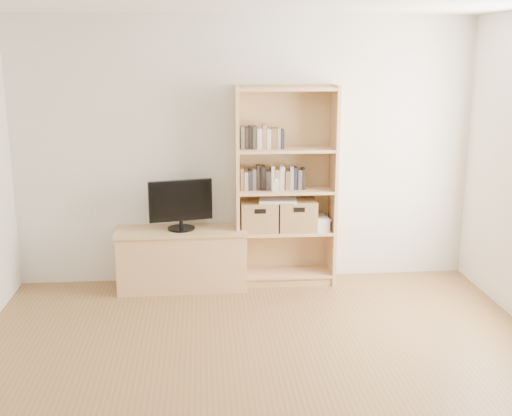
{
  "coord_description": "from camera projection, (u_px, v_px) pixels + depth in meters",
  "views": [
    {
      "loc": [
        -0.43,
        -3.72,
        2.27
      ],
      "look_at": [
        0.05,
        1.9,
        0.88
      ],
      "focal_mm": 45.0,
      "sensor_mm": 36.0,
      "label": 1
    }
  ],
  "objects": [
    {
      "name": "basket_left",
      "position": [
        259.0,
        216.0,
        6.27
      ],
      "size": [
        0.36,
        0.29,
        0.29
      ],
      "primitive_type": "cube",
      "rotation": [
        0.0,
        0.0,
        0.0
      ],
      "color": "olive",
      "rests_on": "bookshelf"
    },
    {
      "name": "magazine_stack",
      "position": [
        319.0,
        224.0,
        6.34
      ],
      "size": [
        0.18,
        0.25,
        0.11
      ],
      "primitive_type": "cube",
      "rotation": [
        0.0,
        0.0,
        0.05
      ],
      "color": "silver",
      "rests_on": "bookshelf"
    },
    {
      "name": "books_row_mid",
      "position": [
        285.0,
        178.0,
        6.23
      ],
      "size": [
        0.76,
        0.17,
        0.2
      ],
      "primitive_type": "cube",
      "rotation": [
        0.0,
        0.0,
        -0.03
      ],
      "color": "brown",
      "rests_on": "bookshelf"
    },
    {
      "name": "bookshelf",
      "position": [
        285.0,
        187.0,
        6.23
      ],
      "size": [
        0.98,
        0.35,
        1.95
      ],
      "primitive_type": "cube",
      "rotation": [
        0.0,
        0.0,
        -0.01
      ],
      "color": "tan",
      "rests_on": "floor"
    },
    {
      "name": "books_row_upper",
      "position": [
        263.0,
        138.0,
        6.12
      ],
      "size": [
        0.37,
        0.14,
        0.19
      ],
      "primitive_type": "cube",
      "rotation": [
        0.0,
        0.0,
        0.01
      ],
      "color": "brown",
      "rests_on": "bookshelf"
    },
    {
      "name": "television",
      "position": [
        181.0,
        205.0,
        6.13
      ],
      "size": [
        0.61,
        0.18,
        0.48
      ],
      "primitive_type": "cube",
      "rotation": [
        0.0,
        0.0,
        0.22
      ],
      "color": "black",
      "rests_on": "tv_stand"
    },
    {
      "name": "laptop",
      "position": [
        278.0,
        200.0,
        6.24
      ],
      "size": [
        0.38,
        0.29,
        0.03
      ],
      "primitive_type": "cube",
      "rotation": [
        0.0,
        0.0,
        -0.1
      ],
      "color": "white",
      "rests_on": "basket_left"
    },
    {
      "name": "floor",
      "position": [
        273.0,
        408.0,
        4.18
      ],
      "size": [
        4.5,
        5.0,
        0.01
      ],
      "primitive_type": "cube",
      "color": "brown",
      "rests_on": "ground"
    },
    {
      "name": "basket_right",
      "position": [
        297.0,
        215.0,
        6.3
      ],
      "size": [
        0.37,
        0.31,
        0.3
      ],
      "primitive_type": "cube",
      "rotation": [
        0.0,
        0.0,
        -0.03
      ],
      "color": "olive",
      "rests_on": "bookshelf"
    },
    {
      "name": "back_wall",
      "position": [
        246.0,
        152.0,
        6.29
      ],
      "size": [
        4.5,
        0.02,
        2.6
      ],
      "primitive_type": "cube",
      "color": "silver",
      "rests_on": "floor"
    },
    {
      "name": "tv_stand",
      "position": [
        182.0,
        259.0,
        6.26
      ],
      "size": [
        1.24,
        0.49,
        0.56
      ],
      "primitive_type": "cube",
      "rotation": [
        0.0,
        0.0,
        0.02
      ],
      "color": "tan",
      "rests_on": "floor"
    },
    {
      "name": "baby_monitor",
      "position": [
        276.0,
        186.0,
        6.11
      ],
      "size": [
        0.06,
        0.05,
        0.1
      ],
      "primitive_type": "cube",
      "rotation": [
        0.0,
        0.0,
        -0.2
      ],
      "color": "white",
      "rests_on": "bookshelf"
    }
  ]
}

